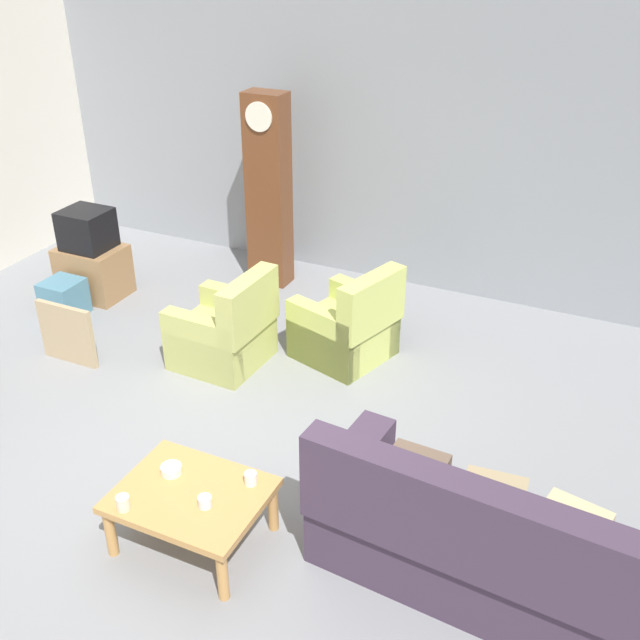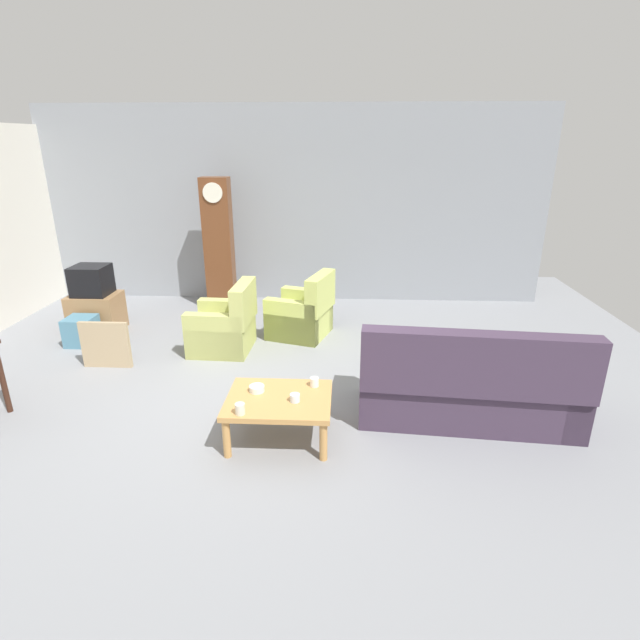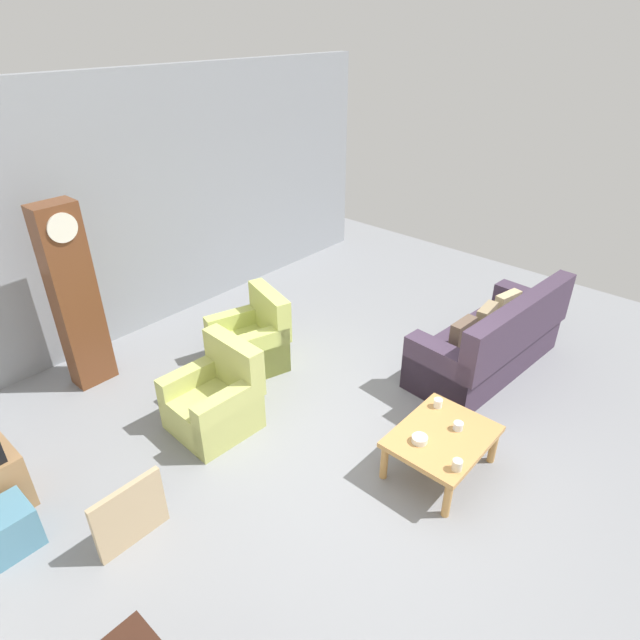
{
  "view_description": "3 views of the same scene",
  "coord_description": "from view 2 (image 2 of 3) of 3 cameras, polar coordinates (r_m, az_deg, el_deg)",
  "views": [
    {
      "loc": [
        2.61,
        -3.79,
        3.72
      ],
      "look_at": [
        0.51,
        0.71,
        0.97
      ],
      "focal_mm": 41.73,
      "sensor_mm": 36.0,
      "label": 1
    },
    {
      "loc": [
        0.88,
        -4.78,
        2.63
      ],
      "look_at": [
        0.62,
        0.5,
        0.7
      ],
      "focal_mm": 27.58,
      "sensor_mm": 36.0,
      "label": 2
    },
    {
      "loc": [
        -3.12,
        -2.41,
        3.7
      ],
      "look_at": [
        0.47,
        0.81,
        0.91
      ],
      "focal_mm": 29.68,
      "sensor_mm": 36.0,
      "label": 3
    }
  ],
  "objects": [
    {
      "name": "couch_floral",
      "position": [
        5.08,
        16.83,
        -7.48
      ],
      "size": [
        2.16,
        1.05,
        1.04
      ],
      "color": "#423347",
      "rests_on": "ground_plane"
    },
    {
      "name": "grandfather_clock",
      "position": [
        8.11,
        -11.66,
        8.51
      ],
      "size": [
        0.44,
        0.3,
        2.11
      ],
      "color": "brown",
      "rests_on": "ground_plane"
    },
    {
      "name": "coffee_table_wood",
      "position": [
        4.59,
        -4.78,
        -9.6
      ],
      "size": [
        0.96,
        0.76,
        0.42
      ],
      "color": "tan",
      "rests_on": "ground_plane"
    },
    {
      "name": "framed_picture_leaning",
      "position": [
        6.53,
        -23.63,
        -2.65
      ],
      "size": [
        0.6,
        0.05,
        0.59
      ],
      "primitive_type": "cube",
      "color": "tan",
      "rests_on": "ground_plane"
    },
    {
      "name": "storage_box_blue",
      "position": [
        7.45,
        -25.94,
        -1.14
      ],
      "size": [
        0.37,
        0.38,
        0.38
      ],
      "primitive_type": "cube",
      "color": "teal",
      "rests_on": "ground_plane"
    },
    {
      "name": "ground_plane",
      "position": [
        5.53,
        -6.72,
        -8.48
      ],
      "size": [
        10.4,
        10.4,
        0.0
      ],
      "primitive_type": "plane",
      "color": "gray"
    },
    {
      "name": "armchair_olive_far",
      "position": [
        6.97,
        -2.04,
        0.58
      ],
      "size": [
        0.98,
        0.96,
        0.92
      ],
      "color": "#C0CB67",
      "rests_on": "ground_plane"
    },
    {
      "name": "bowl_white_stacked",
      "position": [
        4.68,
        -7.34,
        -7.89
      ],
      "size": [
        0.14,
        0.14,
        0.06
      ],
      "primitive_type": "cylinder",
      "color": "white",
      "rests_on": "coffee_table_wood"
    },
    {
      "name": "cup_cream_tall",
      "position": [
        4.33,
        -9.27,
        -10.14
      ],
      "size": [
        0.09,
        0.09,
        0.1
      ],
      "primitive_type": "cylinder",
      "color": "beige",
      "rests_on": "coffee_table_wood"
    },
    {
      "name": "armchair_olive_near",
      "position": [
        6.6,
        -10.97,
        -0.92
      ],
      "size": [
        0.82,
        0.79,
        0.92
      ],
      "color": "#B7BC66",
      "rests_on": "ground_plane"
    },
    {
      "name": "cup_blue_rimmed",
      "position": [
        4.47,
        -2.93,
        -9.01
      ],
      "size": [
        0.09,
        0.09,
        0.07
      ],
      "primitive_type": "cylinder",
      "color": "silver",
      "rests_on": "coffee_table_wood"
    },
    {
      "name": "cup_white_porcelain",
      "position": [
        4.73,
        -0.65,
        -7.2
      ],
      "size": [
        0.08,
        0.08,
        0.09
      ],
      "primitive_type": "cylinder",
      "color": "white",
      "rests_on": "coffee_table_wood"
    },
    {
      "name": "garage_door_wall",
      "position": [
        8.49,
        -3.18,
        13.08
      ],
      "size": [
        8.4,
        0.16,
        3.2
      ],
      "primitive_type": "cube",
      "color": "gray",
      "rests_on": "ground_plane"
    },
    {
      "name": "tv_crt",
      "position": [
        7.73,
        -25.01,
        4.2
      ],
      "size": [
        0.48,
        0.44,
        0.42
      ],
      "primitive_type": "cube",
      "color": "black",
      "rests_on": "tv_stand_cabinet"
    },
    {
      "name": "tv_stand_cabinet",
      "position": [
        7.86,
        -24.49,
        0.79
      ],
      "size": [
        0.68,
        0.52,
        0.56
      ],
      "primitive_type": "cube",
      "color": "#997047",
      "rests_on": "ground_plane"
    }
  ]
}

